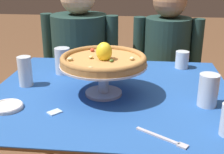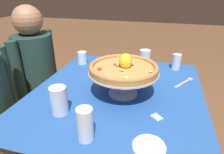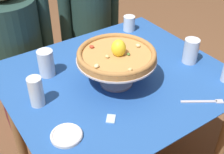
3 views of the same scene
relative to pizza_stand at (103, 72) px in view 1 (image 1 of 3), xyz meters
The scene contains 12 objects.
dining_table 0.23m from the pizza_stand, 51.88° to the left, with size 1.07×0.95×0.76m.
pizza_stand is the anchor object (origin of this frame).
pizza 0.06m from the pizza_stand, 69.98° to the right, with size 0.36×0.36×0.10m.
water_glass_back_left 0.35m from the pizza_stand, 134.68° to the left, with size 0.08×0.08×0.14m.
water_glass_side_right 0.43m from the pizza_stand, ahead, with size 0.08×0.08×0.13m.
water_glass_side_left 0.38m from the pizza_stand, behind, with size 0.06×0.06×0.14m.
water_glass_back_right 0.56m from the pizza_stand, 46.85° to the left, with size 0.07×0.07×0.09m.
side_plate 0.41m from the pizza_stand, 153.63° to the right, with size 0.13×0.13×0.02m.
dinner_fork 0.43m from the pizza_stand, 54.54° to the right, with size 0.17×0.12×0.01m.
sugar_packet 0.27m from the pizza_stand, 130.01° to the right, with size 0.05×0.04×0.01m, color silver.
diner_left 0.85m from the pizza_stand, 109.24° to the left, with size 0.53×0.40×1.22m.
diner_right 0.91m from the pizza_stand, 67.73° to the left, with size 0.46×0.34×1.19m.
Camera 1 is at (0.13, -1.23, 1.29)m, focal length 48.11 mm.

